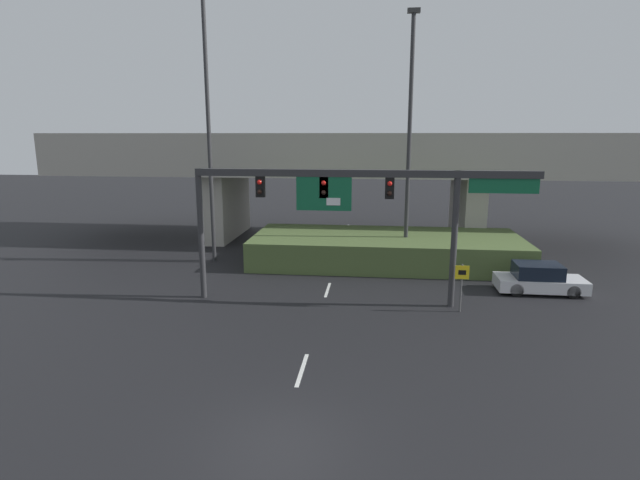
% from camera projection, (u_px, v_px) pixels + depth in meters
% --- Properties ---
extents(ground_plane, '(160.00, 160.00, 0.00)m').
position_uv_depth(ground_plane, '(279.00, 440.00, 12.78)').
color(ground_plane, black).
extents(lane_markings, '(0.14, 37.66, 0.01)m').
position_uv_depth(lane_markings, '(328.00, 290.00, 25.20)').
color(lane_markings, silver).
rests_on(lane_markings, ground).
extents(signal_gantry, '(15.32, 0.44, 6.17)m').
position_uv_depth(signal_gantry, '(349.00, 196.00, 22.26)').
color(signal_gantry, '#2D2D30').
rests_on(signal_gantry, ground).
extents(speed_limit_sign, '(0.60, 0.11, 2.17)m').
position_uv_depth(speed_limit_sign, '(462.00, 281.00, 21.77)').
color(speed_limit_sign, '#4C4C4C').
rests_on(speed_limit_sign, ground).
extents(highway_light_pole_near, '(0.70, 0.36, 17.23)m').
position_uv_depth(highway_light_pole_near, '(208.00, 112.00, 29.16)').
color(highway_light_pole_near, '#2D2D30').
rests_on(highway_light_pole_near, ground).
extents(highway_light_pole_far, '(0.70, 0.36, 14.44)m').
position_uv_depth(highway_light_pole_far, '(409.00, 136.00, 28.58)').
color(highway_light_pole_far, '#2D2D30').
rests_on(highway_light_pole_far, ground).
extents(overpass_bridge, '(41.78, 9.25, 7.79)m').
position_uv_depth(overpass_bridge, '(345.00, 165.00, 36.40)').
color(overpass_bridge, '#A39E93').
rests_on(overpass_bridge, ground).
extents(grass_embankment, '(16.07, 6.64, 1.69)m').
position_uv_depth(grass_embankment, '(386.00, 249.00, 30.42)').
color(grass_embankment, '#4C6033').
rests_on(grass_embankment, ground).
extents(parked_sedan_near_right, '(4.24, 1.87, 1.46)m').
position_uv_depth(parked_sedan_near_right, '(539.00, 279.00, 24.69)').
color(parked_sedan_near_right, silver).
rests_on(parked_sedan_near_right, ground).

